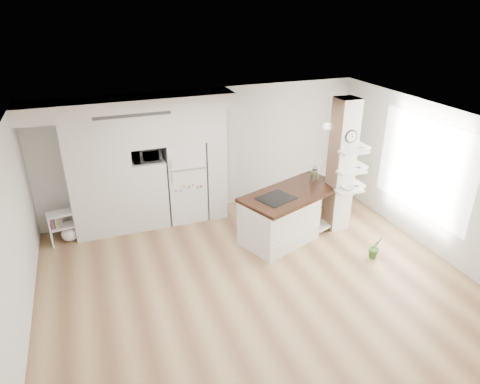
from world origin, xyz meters
The scene contains 14 objects.
floor centered at (0.00, 0.00, 0.00)m, with size 7.00×6.00×0.01m, color tan.
room centered at (0.00, 0.00, 1.86)m, with size 7.04×6.04×2.72m.
cabinet_wall centered at (-1.45, 2.67, 1.51)m, with size 4.00×0.71×2.70m.
refrigerator centered at (-0.53, 2.68, 0.88)m, with size 0.78×0.69×1.75m.
column centered at (2.38, 1.13, 1.35)m, with size 0.69×0.90×2.70m.
window centered at (3.48, 0.30, 1.50)m, with size 2.40×2.40×0.00m, color white.
pendant_light centered at (1.70, 0.15, 2.12)m, with size 0.12×0.12×0.10m, color white.
kitchen_island centered at (1.04, 1.12, 0.50)m, with size 2.35×1.71×1.53m.
bookshelf centered at (-2.98, 2.50, 0.28)m, with size 0.58×0.39×0.64m.
floor_plant_a centered at (2.33, -0.08, 0.22)m, with size 0.24×0.20×0.44m, color #458033.
floor_plant_b centered at (2.03, 2.13, 0.24)m, with size 0.27×0.27×0.48m, color #458033.
microwave centered at (-1.27, 2.62, 1.57)m, with size 0.54×0.37×0.30m, color #2D2D2D.
shelf_plant centered at (2.63, 1.30, 1.52)m, with size 0.27×0.23×0.30m, color #458033.
decor_bowl centered at (2.30, 0.90, 1.00)m, with size 0.22×0.22×0.05m, color white.
Camera 1 is at (-2.30, -5.48, 4.42)m, focal length 32.00 mm.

